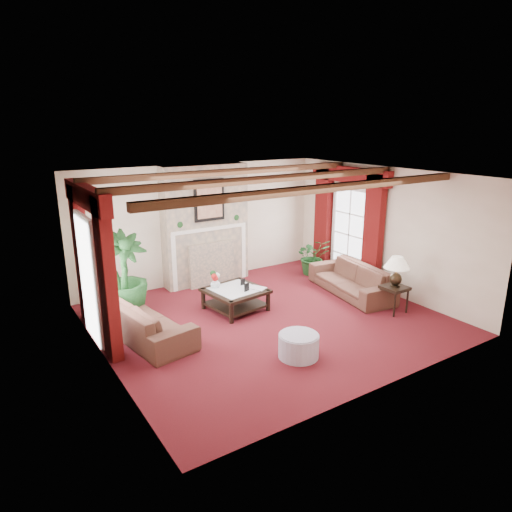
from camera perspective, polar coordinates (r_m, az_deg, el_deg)
floor at (r=8.70m, az=1.62°, el=-7.94°), size 6.00×6.00×0.00m
ceiling at (r=7.98m, az=1.77°, el=10.03°), size 6.00×6.00×0.00m
back_wall at (r=10.55m, az=-6.83°, el=4.05°), size 6.00×0.02×2.70m
left_wall at (r=7.06m, az=-18.84°, el=-2.96°), size 0.02×5.50×2.70m
right_wall at (r=10.19m, az=15.75°, el=3.11°), size 0.02×5.50×2.70m
ceiling_beams at (r=7.98m, az=1.77°, el=9.60°), size 6.00×3.00×0.12m
fireplace at (r=10.17m, az=-6.58°, el=11.30°), size 2.00×0.52×2.70m
french_door_left at (r=7.81m, az=-21.02°, el=4.59°), size 0.10×1.10×2.16m
french_door_right at (r=10.71m, az=11.95°, el=8.24°), size 0.10×1.10×2.16m
curtains_left at (r=7.77m, az=-20.54°, el=7.73°), size 0.20×2.40×2.55m
curtains_right at (r=10.58m, az=11.65°, el=10.45°), size 0.20×2.40×2.55m
sofa_left at (r=8.10m, az=-13.84°, el=-7.06°), size 2.37×1.32×0.85m
sofa_right at (r=10.05m, az=11.85°, el=-2.31°), size 2.35×1.27×0.85m
potted_palm at (r=9.01m, az=-16.13°, el=-4.53°), size 1.66×2.06×0.93m
small_plant at (r=11.19m, az=7.10°, el=-0.53°), size 1.36×1.40×0.70m
coffee_table at (r=9.06m, az=-2.58°, el=-5.44°), size 1.18×1.18×0.43m
side_table at (r=9.34m, az=16.83°, el=-5.17°), size 0.54×0.54×0.53m
ottoman at (r=7.37m, az=5.35°, el=-11.12°), size 0.64×0.64×0.38m
table_lamp at (r=9.15m, az=17.13°, el=-1.82°), size 0.49×0.49×0.62m
flower_vase at (r=9.07m, az=-5.11°, el=-3.37°), size 0.31×0.31×0.20m
book at (r=8.86m, az=-0.20°, el=-3.38°), size 0.25×0.21×0.32m
photo_frame_a at (r=8.83m, az=-1.17°, el=-3.94°), size 0.13×0.06×0.17m
photo_frame_b at (r=9.17m, az=-1.67°, el=-3.28°), size 0.11×0.04×0.13m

